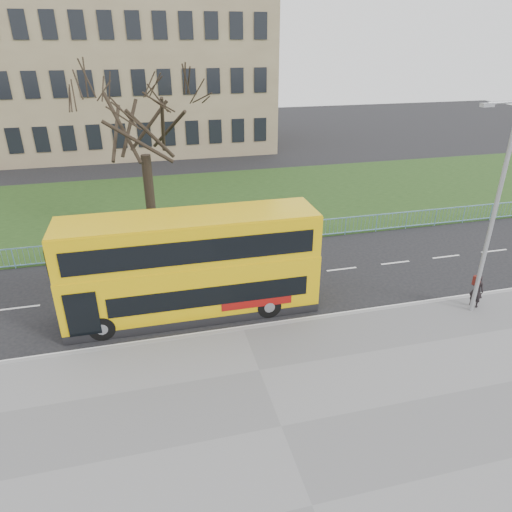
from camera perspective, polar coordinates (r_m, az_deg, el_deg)
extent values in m
plane|color=black|center=(19.67, -2.60, -6.84)|extent=(120.00, 120.00, 0.00)
cube|color=slate|center=(14.54, 3.17, -20.64)|extent=(80.00, 10.50, 0.12)
cube|color=gray|center=(18.37, -1.61, -9.18)|extent=(80.00, 0.20, 0.14)
cube|color=#1C3814|center=(32.51, -7.75, 6.52)|extent=(80.00, 15.40, 0.08)
cube|color=#867255|center=(51.45, -17.18, 20.63)|extent=(30.00, 15.00, 14.00)
cube|color=#E4B509|center=(19.10, -7.90, -3.60)|extent=(10.25, 2.50, 1.90)
cube|color=#E4B509|center=(18.59, -8.10, -0.60)|extent=(10.25, 2.50, 0.33)
cube|color=#E4B509|center=(18.16, -8.29, 2.28)|extent=(10.20, 2.45, 1.71)
cube|color=black|center=(18.06, -5.61, -5.05)|extent=(7.90, 0.09, 0.83)
cube|color=black|center=(17.10, -7.84, 0.46)|extent=(9.42, 0.10, 0.93)
cylinder|color=black|center=(18.66, -18.68, -8.50)|extent=(1.02, 0.28, 1.01)
cylinder|color=black|center=(19.02, 1.61, -6.27)|extent=(1.02, 0.28, 1.01)
imported|color=black|center=(21.54, 25.86, -3.89)|extent=(0.59, 0.66, 1.51)
cylinder|color=#999DA2|center=(19.81, 27.54, 4.40)|extent=(0.17, 0.17, 8.46)
cylinder|color=#999DA2|center=(18.37, 28.64, 16.51)|extent=(1.48, 0.27, 0.11)
cube|color=#999DA2|center=(17.83, 26.94, 16.48)|extent=(0.49, 0.24, 0.13)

